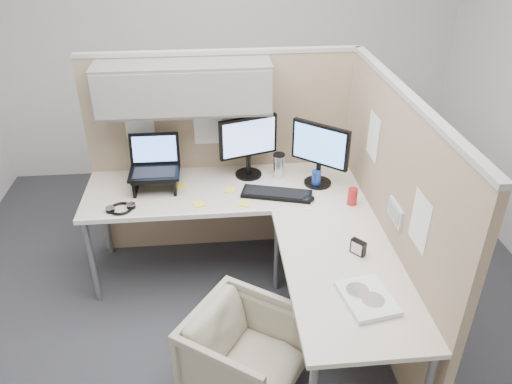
{
  "coord_description": "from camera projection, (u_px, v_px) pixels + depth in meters",
  "views": [
    {
      "loc": [
        -0.17,
        -2.6,
        2.53
      ],
      "look_at": [
        0.1,
        0.25,
        0.85
      ],
      "focal_mm": 35.0,
      "sensor_mm": 36.0,
      "label": 1
    }
  ],
  "objects": [
    {
      "name": "monitor_left",
      "position": [
        248.0,
        142.0,
        3.63
      ],
      "size": [
        0.43,
        0.2,
        0.47
      ],
      "rotation": [
        0.0,
        0.0,
        0.31
      ],
      "color": "black",
      "rests_on": "desk"
    },
    {
      "name": "sticky_note_a",
      "position": [
        199.0,
        204.0,
        3.41
      ],
      "size": [
        0.1,
        0.1,
        0.01
      ],
      "primitive_type": "cube",
      "rotation": [
        0.0,
        0.0,
        0.39
      ],
      "color": "#FFE643",
      "rests_on": "desk"
    },
    {
      "name": "office_chair",
      "position": [
        244.0,
        350.0,
        2.86
      ],
      "size": [
        0.78,
        0.79,
        0.6
      ],
      "primitive_type": "imported",
      "rotation": [
        0.0,
        0.0,
        0.96
      ],
      "color": "#C3B29B",
      "rests_on": "ground"
    },
    {
      "name": "soda_can_silver",
      "position": [
        316.0,
        178.0,
        3.61
      ],
      "size": [
        0.07,
        0.07,
        0.12
      ],
      "primitive_type": "cylinder",
      "color": "#1E3FA5",
      "rests_on": "desk"
    },
    {
      "name": "ground",
      "position": [
        245.0,
        314.0,
        3.53
      ],
      "size": [
        4.5,
        4.5,
        0.0
      ],
      "primitive_type": "plane",
      "color": "#2F2F33",
      "rests_on": "ground"
    },
    {
      "name": "sticky_note_c",
      "position": [
        181.0,
        185.0,
        3.63
      ],
      "size": [
        0.09,
        0.09,
        0.01
      ],
      "primitive_type": "cube",
      "rotation": [
        0.0,
        0.0,
        0.23
      ],
      "color": "#FFE643",
      "rests_on": "desk"
    },
    {
      "name": "mouse",
      "position": [
        308.0,
        199.0,
        3.44
      ],
      "size": [
        0.11,
        0.09,
        0.04
      ],
      "primitive_type": "ellipsoid",
      "rotation": [
        0.0,
        0.0,
        0.35
      ],
      "color": "black",
      "rests_on": "desk"
    },
    {
      "name": "desk",
      "position": [
        262.0,
        222.0,
        3.3
      ],
      "size": [
        2.0,
        1.98,
        0.73
      ],
      "color": "beige",
      "rests_on": "ground"
    },
    {
      "name": "sticky_note_d",
      "position": [
        230.0,
        190.0,
        3.57
      ],
      "size": [
        0.1,
        0.1,
        0.01
      ],
      "primitive_type": "cube",
      "rotation": [
        0.0,
        0.0,
        -0.34
      ],
      "color": "#FFE643",
      "rests_on": "desk"
    },
    {
      "name": "partition_right",
      "position": [
        387.0,
        216.0,
        3.13
      ],
      "size": [
        0.07,
        2.03,
        1.63
      ],
      "color": "tan",
      "rests_on": "ground"
    },
    {
      "name": "sticky_note_b",
      "position": [
        245.0,
        204.0,
        3.41
      ],
      "size": [
        0.09,
        0.09,
        0.01
      ],
      "primitive_type": "cube",
      "rotation": [
        0.0,
        0.0,
        -0.24
      ],
      "color": "#FFE643",
      "rests_on": "desk"
    },
    {
      "name": "headphones",
      "position": [
        121.0,
        208.0,
        3.34
      ],
      "size": [
        0.19,
        0.19,
        0.03
      ],
      "rotation": [
        0.0,
        0.0,
        0.25
      ],
      "color": "black",
      "rests_on": "desk"
    },
    {
      "name": "paper_stack",
      "position": [
        367.0,
        298.0,
        2.59
      ],
      "size": [
        0.29,
        0.35,
        0.03
      ],
      "rotation": [
        0.0,
        0.0,
        0.17
      ],
      "color": "white",
      "rests_on": "desk"
    },
    {
      "name": "travel_mug",
      "position": [
        279.0,
        165.0,
        3.71
      ],
      "size": [
        0.09,
        0.09,
        0.19
      ],
      "color": "silver",
      "rests_on": "desk"
    },
    {
      "name": "soda_can_green",
      "position": [
        352.0,
        197.0,
        3.38
      ],
      "size": [
        0.07,
        0.07,
        0.12
      ],
      "primitive_type": "cylinder",
      "color": "#B21E1E",
      "rests_on": "desk"
    },
    {
      "name": "monitor_right",
      "position": [
        320.0,
        150.0,
        3.52
      ],
      "size": [
        0.36,
        0.31,
        0.47
      ],
      "rotation": [
        0.0,
        0.0,
        -0.71
      ],
      "color": "black",
      "rests_on": "desk"
    },
    {
      "name": "desk_clock",
      "position": [
        358.0,
        247.0,
        2.91
      ],
      "size": [
        0.09,
        0.09,
        0.09
      ],
      "rotation": [
        0.0,
        0.0,
        -0.88
      ],
      "color": "black",
      "rests_on": "desk"
    },
    {
      "name": "keyboard",
      "position": [
        277.0,
        194.0,
        3.51
      ],
      "size": [
        0.52,
        0.29,
        0.02
      ],
      "primitive_type": "cube",
      "rotation": [
        0.0,
        0.0,
        -0.28
      ],
      "color": "black",
      "rests_on": "desk"
    },
    {
      "name": "partition_back",
      "position": [
        206.0,
        125.0,
        3.66
      ],
      "size": [
        2.0,
        0.36,
        1.63
      ],
      "color": "tan",
      "rests_on": "ground"
    },
    {
      "name": "laptop_station",
      "position": [
        155.0,
        170.0,
        3.55
      ],
      "size": [
        0.35,
        0.3,
        0.37
      ],
      "color": "black",
      "rests_on": "desk"
    }
  ]
}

